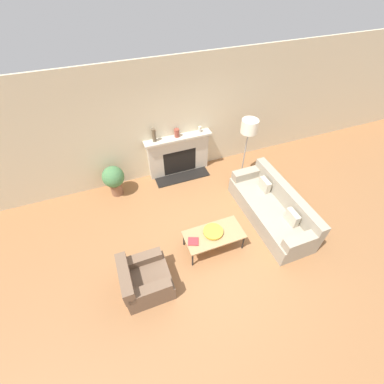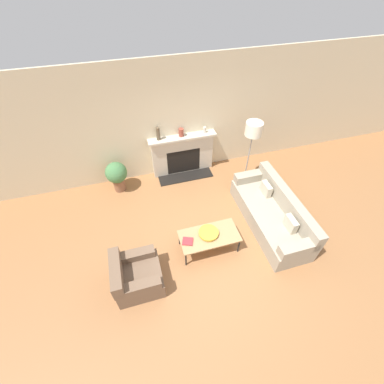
% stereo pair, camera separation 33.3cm
% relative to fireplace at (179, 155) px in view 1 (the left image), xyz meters
% --- Properties ---
extents(ground_plane, '(18.00, 18.00, 0.00)m').
position_rel_fireplace_xyz_m(ground_plane, '(0.13, -2.49, -0.53)').
color(ground_plane, '#99663D').
extents(wall_back, '(18.00, 0.06, 2.90)m').
position_rel_fireplace_xyz_m(wall_back, '(0.13, 0.14, 0.92)').
color(wall_back, beige).
rests_on(wall_back, ground_plane).
extents(fireplace, '(1.70, 0.59, 1.09)m').
position_rel_fireplace_xyz_m(fireplace, '(0.00, 0.00, 0.00)').
color(fireplace, beige).
rests_on(fireplace, ground_plane).
extents(couch, '(0.87, 2.27, 0.81)m').
position_rel_fireplace_xyz_m(couch, '(1.40, -2.28, -0.23)').
color(couch, '#9E937F').
rests_on(couch, ground_plane).
extents(armchair_near, '(0.82, 0.80, 0.73)m').
position_rel_fireplace_xyz_m(armchair_near, '(-1.63, -2.89, -0.25)').
color(armchair_near, brown).
rests_on(armchair_near, ground_plane).
extents(coffee_table, '(1.17, 0.58, 0.42)m').
position_rel_fireplace_xyz_m(coffee_table, '(-0.13, -2.52, -0.14)').
color(coffee_table, tan).
rests_on(coffee_table, ground_plane).
extents(bowl, '(0.39, 0.39, 0.07)m').
position_rel_fireplace_xyz_m(bowl, '(-0.13, -2.48, -0.07)').
color(bowl, gold).
rests_on(bowl, coffee_table).
extents(book, '(0.25, 0.24, 0.02)m').
position_rel_fireplace_xyz_m(book, '(-0.57, -2.54, -0.10)').
color(book, '#9E2D33').
rests_on(book, coffee_table).
extents(floor_lamp, '(0.39, 0.39, 1.68)m').
position_rel_fireplace_xyz_m(floor_lamp, '(1.45, -0.80, 0.83)').
color(floor_lamp, gray).
rests_on(floor_lamp, ground_plane).
extents(mantel_vase_left, '(0.09, 0.09, 0.32)m').
position_rel_fireplace_xyz_m(mantel_vase_left, '(-0.58, 0.01, 0.72)').
color(mantel_vase_left, brown).
rests_on(mantel_vase_left, fireplace).
extents(mantel_vase_center_left, '(0.12, 0.12, 0.20)m').
position_rel_fireplace_xyz_m(mantel_vase_center_left, '(-0.02, 0.01, 0.66)').
color(mantel_vase_center_left, brown).
rests_on(mantel_vase_center_left, fireplace).
extents(mantel_vase_center_right, '(0.08, 0.08, 0.15)m').
position_rel_fireplace_xyz_m(mantel_vase_center_right, '(0.58, 0.01, 0.63)').
color(mantel_vase_center_right, beige).
rests_on(mantel_vase_center_right, fireplace).
extents(potted_plant, '(0.52, 0.52, 0.81)m').
position_rel_fireplace_xyz_m(potted_plant, '(-1.72, -0.26, -0.05)').
color(potted_plant, brown).
rests_on(potted_plant, ground_plane).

